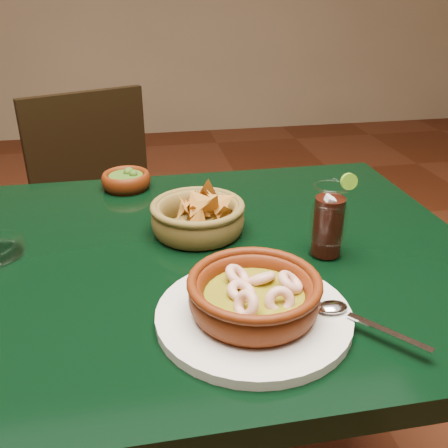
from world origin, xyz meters
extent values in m
cube|color=black|center=(0.00, 0.00, 0.73)|extent=(1.20, 0.80, 0.04)
cylinder|color=black|center=(0.54, 0.34, 0.35)|extent=(0.06, 0.06, 0.71)
cube|color=black|center=(-0.07, 0.64, 0.44)|extent=(0.53, 0.53, 0.04)
cylinder|color=black|center=(-0.17, 0.41, 0.22)|extent=(0.03, 0.03, 0.44)
cylinder|color=black|center=(0.15, 0.55, 0.22)|extent=(0.03, 0.03, 0.44)
cylinder|color=black|center=(-0.30, 0.73, 0.22)|extent=(0.03, 0.03, 0.44)
cylinder|color=black|center=(0.02, 0.87, 0.22)|extent=(0.03, 0.03, 0.44)
cube|color=black|center=(-0.15, 0.81, 0.67)|extent=(0.37, 0.18, 0.43)
cylinder|color=silver|center=(0.15, -0.21, 0.76)|extent=(0.28, 0.28, 0.01)
cylinder|color=#4D1906|center=(0.15, -0.21, 0.77)|extent=(0.16, 0.16, 0.01)
torus|color=#4D1906|center=(0.15, -0.21, 0.79)|extent=(0.21, 0.21, 0.04)
torus|color=#4D1906|center=(0.15, -0.21, 0.81)|extent=(0.19, 0.19, 0.01)
cylinder|color=#706B11|center=(0.15, -0.21, 0.79)|extent=(0.14, 0.14, 0.01)
torus|color=beige|center=(0.20, -0.21, 0.80)|extent=(0.06, 0.06, 0.05)
torus|color=beige|center=(0.17, -0.18, 0.80)|extent=(0.05, 0.05, 0.04)
torus|color=beige|center=(0.13, -0.17, 0.80)|extent=(0.05, 0.06, 0.05)
torus|color=beige|center=(0.13, -0.21, 0.80)|extent=(0.06, 0.06, 0.03)
torus|color=beige|center=(0.13, -0.25, 0.80)|extent=(0.04, 0.05, 0.05)
torus|color=beige|center=(0.17, -0.24, 0.80)|extent=(0.06, 0.04, 0.06)
cube|color=silver|center=(0.31, -0.30, 0.77)|extent=(0.08, 0.10, 0.00)
ellipsoid|color=silver|center=(0.26, -0.23, 0.77)|extent=(0.04, 0.03, 0.01)
cylinder|color=brown|center=(0.11, 0.08, 0.75)|extent=(0.15, 0.15, 0.01)
torus|color=brown|center=(0.11, 0.08, 0.78)|extent=(0.21, 0.21, 0.06)
torus|color=brown|center=(0.11, 0.08, 0.80)|extent=(0.18, 0.18, 0.01)
cone|color=#BA7627|center=(0.13, 0.06, 0.81)|extent=(0.08, 0.05, 0.07)
cone|color=#BA7627|center=(0.10, 0.12, 0.79)|extent=(0.05, 0.07, 0.05)
cone|color=#BA7627|center=(0.15, 0.06, 0.79)|extent=(0.06, 0.06, 0.07)
cone|color=#BA7627|center=(0.11, 0.11, 0.80)|extent=(0.09, 0.08, 0.05)
cone|color=#BA7627|center=(0.10, 0.08, 0.78)|extent=(0.05, 0.07, 0.08)
cone|color=#BA7627|center=(0.10, 0.03, 0.78)|extent=(0.06, 0.08, 0.06)
cone|color=#BA7627|center=(0.12, 0.12, 0.79)|extent=(0.06, 0.09, 0.07)
cone|color=#BA7627|center=(0.08, 0.08, 0.80)|extent=(0.06, 0.09, 0.07)
cone|color=#BA7627|center=(0.09, 0.07, 0.81)|extent=(0.05, 0.09, 0.08)
cone|color=#BA7627|center=(0.10, 0.10, 0.81)|extent=(0.05, 0.09, 0.08)
cone|color=#BA7627|center=(0.15, 0.09, 0.79)|extent=(0.07, 0.04, 0.08)
cone|color=#BA7627|center=(0.15, 0.07, 0.81)|extent=(0.08, 0.06, 0.07)
cone|color=#BA7627|center=(0.11, 0.09, 0.79)|extent=(0.08, 0.05, 0.08)
cone|color=#BA7627|center=(0.13, 0.09, 0.81)|extent=(0.08, 0.05, 0.06)
cone|color=#BA7627|center=(0.11, 0.06, 0.82)|extent=(0.07, 0.06, 0.07)
cone|color=#BA7627|center=(0.10, 0.07, 0.80)|extent=(0.07, 0.07, 0.05)
cone|color=#BA7627|center=(0.15, 0.08, 0.81)|extent=(0.07, 0.09, 0.06)
cone|color=#BA7627|center=(0.10, 0.07, 0.81)|extent=(0.07, 0.06, 0.07)
cone|color=#BA7627|center=(0.13, 0.11, 0.82)|extent=(0.07, 0.04, 0.07)
cone|color=#BA7627|center=(0.10, 0.08, 0.79)|extent=(0.08, 0.04, 0.08)
cone|color=#BA7627|center=(0.10, 0.04, 0.79)|extent=(0.08, 0.02, 0.08)
cone|color=#BA7627|center=(0.09, 0.04, 0.79)|extent=(0.07, 0.09, 0.07)
cylinder|color=#4D1906|center=(-0.03, 0.33, 0.75)|extent=(0.10, 0.10, 0.01)
torus|color=#4D1906|center=(-0.03, 0.33, 0.77)|extent=(0.13, 0.13, 0.04)
cylinder|color=#274911|center=(-0.03, 0.33, 0.78)|extent=(0.08, 0.08, 0.01)
sphere|color=#274911|center=(-0.02, 0.35, 0.78)|extent=(0.02, 0.02, 0.02)
sphere|color=#274911|center=(-0.01, 0.33, 0.78)|extent=(0.02, 0.02, 0.02)
sphere|color=#274911|center=(-0.02, 0.34, 0.78)|extent=(0.02, 0.02, 0.02)
sphere|color=#274911|center=(-0.02, 0.35, 0.78)|extent=(0.02, 0.02, 0.02)
sphere|color=#274911|center=(-0.02, 0.35, 0.78)|extent=(0.02, 0.02, 0.02)
cylinder|color=white|center=(0.32, -0.05, 0.75)|extent=(0.06, 0.06, 0.01)
torus|color=white|center=(0.32, -0.05, 0.82)|extent=(0.13, 0.13, 0.07)
cylinder|color=black|center=(0.32, -0.05, 0.81)|extent=(0.05, 0.05, 0.11)
cube|color=silver|center=(0.32, -0.06, 0.84)|extent=(0.02, 0.02, 0.02)
cube|color=silver|center=(0.31, -0.05, 0.85)|extent=(0.02, 0.02, 0.02)
cube|color=silver|center=(0.31, -0.06, 0.86)|extent=(0.02, 0.02, 0.02)
cube|color=silver|center=(0.33, -0.05, 0.84)|extent=(0.02, 0.02, 0.02)
cube|color=silver|center=(0.31, -0.04, 0.84)|extent=(0.02, 0.02, 0.02)
torus|color=white|center=(0.32, -0.05, 0.88)|extent=(0.06, 0.06, 0.00)
cylinder|color=#65A61E|center=(0.35, -0.05, 0.89)|extent=(0.03, 0.01, 0.03)
camera|label=1|loc=(0.00, -0.78, 1.18)|focal=40.00mm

